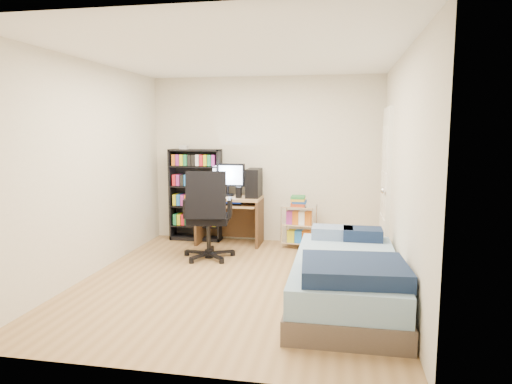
% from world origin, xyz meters
% --- Properties ---
extents(room, '(3.58, 4.08, 2.58)m').
position_xyz_m(room, '(0.00, 0.00, 1.25)').
color(room, '#A78153').
rests_on(room, ground).
extents(media_shelf, '(0.79, 0.26, 1.47)m').
position_xyz_m(media_shelf, '(-1.06, 1.84, 0.73)').
color(media_shelf, black).
rests_on(media_shelf, room).
extents(computer_desk, '(0.96, 0.55, 1.20)m').
position_xyz_m(computer_desk, '(-0.39, 1.73, 0.65)').
color(computer_desk, tan).
rests_on(computer_desk, room).
extents(office_chair, '(0.82, 0.82, 1.19)m').
position_xyz_m(office_chair, '(-0.58, 0.84, 0.38)').
color(office_chair, black).
rests_on(office_chair, room).
extents(wire_cart, '(0.51, 0.40, 0.76)m').
position_xyz_m(wire_cart, '(0.56, 1.65, 0.50)').
color(wire_cart, white).
rests_on(wire_cart, room).
extents(bed, '(1.04, 2.08, 0.59)m').
position_xyz_m(bed, '(1.22, -0.45, 0.26)').
color(bed, brown).
rests_on(bed, room).
extents(door, '(0.12, 0.80, 2.00)m').
position_xyz_m(door, '(1.72, 1.35, 1.00)').
color(door, white).
rests_on(door, room).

